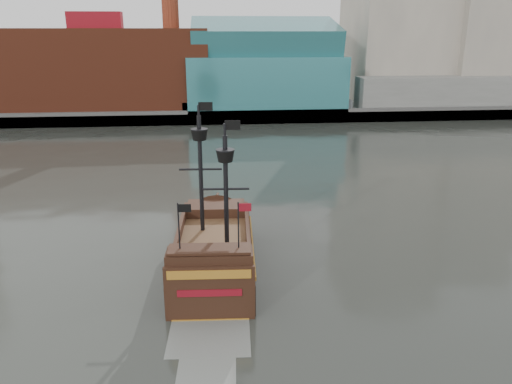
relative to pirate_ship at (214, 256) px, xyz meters
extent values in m
plane|color=#282B26|center=(1.24, -3.19, -1.16)|extent=(400.00, 400.00, 0.00)
cube|color=slate|center=(1.24, 88.81, -0.16)|extent=(220.00, 60.00, 2.00)
cube|color=#4C4C49|center=(1.24, 59.31, 0.14)|extent=(220.00, 1.00, 2.60)
cube|color=maroon|center=(-20.76, 68.81, 8.34)|extent=(42.00, 18.00, 15.00)
cube|color=#2D7479|center=(11.24, 66.81, 5.84)|extent=(30.00, 16.00, 10.00)
cube|color=#9E9584|center=(59.24, 72.81, 19.84)|extent=(18.00, 18.00, 38.00)
cube|color=slate|center=(49.24, 62.81, 3.84)|extent=(40.00, 6.00, 6.00)
cube|color=#2D7479|center=(11.24, 66.81, 13.84)|extent=(28.00, 14.94, 8.78)
cube|color=black|center=(0.02, 0.30, -0.50)|extent=(6.18, 13.45, 2.86)
cube|color=#54371E|center=(0.02, 0.30, 1.09)|extent=(5.56, 12.11, 0.33)
cube|color=black|center=(0.29, 5.57, 1.47)|extent=(4.80, 2.88, 1.10)
cube|color=black|center=(-0.29, -5.40, 1.91)|extent=(5.30, 2.03, 1.98)
cube|color=black|center=(-0.34, -6.41, 0.16)|extent=(5.39, 0.56, 4.39)
cube|color=#AF7322|center=(-0.35, -6.56, 1.91)|extent=(4.94, 0.35, 0.55)
cube|color=maroon|center=(-0.35, -6.56, 0.71)|extent=(3.84, 0.29, 0.44)
cylinder|color=black|center=(-0.78, 2.00, 5.54)|extent=(0.32, 0.32, 8.57)
cylinder|color=black|center=(0.90, -1.72, 5.21)|extent=(0.32, 0.32, 7.91)
cone|color=black|center=(-0.78, 2.00, 8.51)|extent=(1.27, 1.27, 0.77)
cone|color=black|center=(0.90, -1.72, 7.85)|extent=(1.27, 1.27, 0.77)
cube|color=black|center=(-0.28, 1.97, 10.48)|extent=(0.99, 0.09, 0.60)
cube|color=black|center=(1.39, -1.75, 9.82)|extent=(0.99, 0.09, 0.60)
cube|color=gray|center=(-0.44, -8.25, -1.15)|extent=(4.87, 4.20, 0.02)
camera|label=1|loc=(-0.15, -32.91, 15.52)|focal=35.00mm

